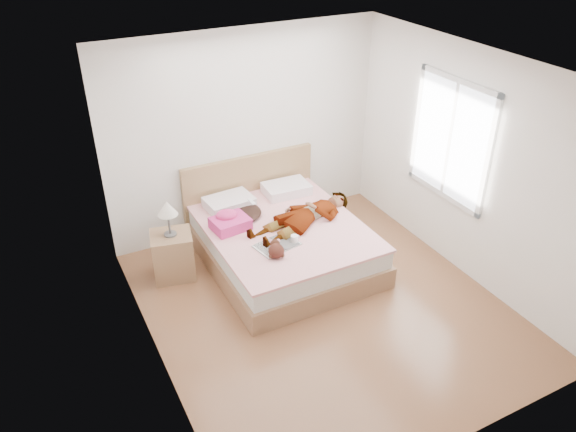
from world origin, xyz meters
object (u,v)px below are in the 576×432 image
object	(u,v)px
bed	(281,239)
plush_toy	(276,250)
phone	(252,202)
nightstand	(173,252)
towel	(229,221)
woman	(304,213)
magazine	(277,245)
coffee_mug	(295,239)

from	to	relation	value
bed	plush_toy	bearing A→B (deg)	-121.08
phone	nightstand	xyz separation A→B (m)	(-1.04, -0.06, -0.37)
towel	nightstand	xyz separation A→B (m)	(-0.68, 0.09, -0.27)
woman	nightstand	world-z (taller)	nightstand
towel	magazine	size ratio (longest dim) A/B	0.86
woman	nightstand	size ratio (longest dim) A/B	1.50
phone	coffee_mug	world-z (taller)	phone
phone	coffee_mug	bearing A→B (deg)	-93.16
bed	nightstand	distance (m)	1.29
nightstand	towel	bearing A→B (deg)	-7.63
phone	nightstand	world-z (taller)	nightstand
woman	nightstand	distance (m)	1.60
magazine	phone	bearing A→B (deg)	87.67
woman	bed	size ratio (longest dim) A/B	0.72
phone	nightstand	bearing A→B (deg)	167.40
plush_toy	nightstand	xyz separation A→B (m)	(-0.91, 0.85, -0.26)
phone	bed	xyz separation A→B (m)	(0.23, -0.32, -0.42)
towel	coffee_mug	world-z (taller)	towel
plush_toy	nightstand	bearing A→B (deg)	137.09
coffee_mug	bed	bearing A→B (deg)	82.95
towel	magazine	distance (m)	0.68
phone	bed	size ratio (longest dim) A/B	0.05
magazine	towel	bearing A→B (deg)	118.70
towel	nightstand	bearing A→B (deg)	172.37
phone	magazine	size ratio (longest dim) A/B	0.19
coffee_mug	plush_toy	xyz separation A→B (m)	(-0.30, -0.13, 0.03)
phone	bed	bearing A→B (deg)	-70.00
coffee_mug	towel	bearing A→B (deg)	130.19
coffee_mug	nightstand	size ratio (longest dim) A/B	0.13
magazine	nightstand	xyz separation A→B (m)	(-1.01, 0.68, -0.19)
woman	magazine	xyz separation A→B (m)	(-0.53, -0.34, -0.09)
magazine	bed	bearing A→B (deg)	58.23
bed	towel	bearing A→B (deg)	163.85
woman	bed	bearing A→B (deg)	-122.55
plush_toy	magazine	bearing A→B (deg)	60.70
phone	coffee_mug	xyz separation A→B (m)	(0.17, -0.77, -0.14)
nightstand	bed	bearing A→B (deg)	-11.62
phone	nightstand	size ratio (longest dim) A/B	0.10
phone	nightstand	distance (m)	1.10
nightstand	woman	bearing A→B (deg)	-12.53
bed	coffee_mug	bearing A→B (deg)	-97.05
towel	nightstand	distance (m)	0.74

